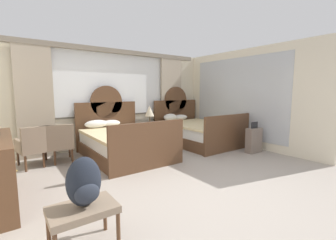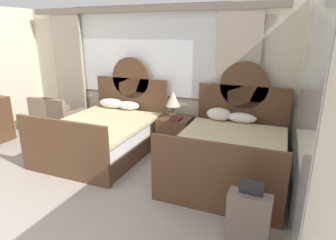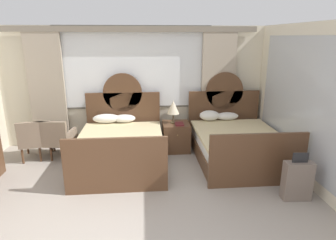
{
  "view_description": "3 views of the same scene",
  "coord_description": "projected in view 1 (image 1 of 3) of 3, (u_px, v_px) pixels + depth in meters",
  "views": [
    {
      "loc": [
        -2.51,
        -2.27,
        1.53
      ],
      "look_at": [
        0.8,
        2.31,
        0.83
      ],
      "focal_mm": 24.37,
      "sensor_mm": 36.0,
      "label": 1
    },
    {
      "loc": [
        2.72,
        -1.59,
        2.19
      ],
      "look_at": [
        1.14,
        2.27,
        0.88
      ],
      "focal_mm": 30.29,
      "sensor_mm": 36.0,
      "label": 2
    },
    {
      "loc": [
        0.19,
        -2.8,
        2.47
      ],
      "look_at": [
        0.62,
        2.08,
        1.04
      ],
      "focal_mm": 30.77,
      "sensor_mm": 36.0,
      "label": 3
    }
  ],
  "objects": [
    {
      "name": "nightstand_between_beds",
      "position": [
        152.0,
        134.0,
        6.55
      ],
      "size": [
        0.58,
        0.61,
        0.63
      ],
      "color": "brown",
      "rests_on": "ground_plane"
    },
    {
      "name": "armchair_by_window_centre",
      "position": [
        37.0,
        145.0,
        4.65
      ],
      "size": [
        0.74,
        0.74,
        0.85
      ],
      "color": "#84705B",
      "rests_on": "ground_plane"
    },
    {
      "name": "bed_near_mirror",
      "position": [
        197.0,
        132.0,
        6.72
      ],
      "size": [
        1.66,
        2.23,
        1.69
      ],
      "color": "brown",
      "rests_on": "ground_plane"
    },
    {
      "name": "backpack_on_bench",
      "position": [
        84.0,
        183.0,
        2.16
      ],
      "size": [
        0.33,
        0.25,
        0.48
      ],
      "color": "#1E232D",
      "rests_on": "luggage_bench"
    },
    {
      "name": "luggage_bench",
      "position": [
        83.0,
        212.0,
        2.19
      ],
      "size": [
        0.62,
        0.42,
        0.44
      ],
      "color": "#84705B",
      "rests_on": "ground_plane"
    },
    {
      "name": "suitcase_on_floor",
      "position": [
        254.0,
        140.0,
        5.74
      ],
      "size": [
        0.45,
        0.21,
        0.78
      ],
      "color": "#75665B",
      "rests_on": "ground_plane"
    },
    {
      "name": "book_on_nightstand",
      "position": [
        156.0,
        123.0,
        6.45
      ],
      "size": [
        0.18,
        0.26,
        0.03
      ],
      "color": "maroon",
      "rests_on": "nightstand_between_beds"
    },
    {
      "name": "bed_near_window",
      "position": [
        124.0,
        142.0,
        5.36
      ],
      "size": [
        1.66,
        2.23,
        1.69
      ],
      "color": "brown",
      "rests_on": "ground_plane"
    },
    {
      "name": "table_lamp_on_nightstand",
      "position": [
        150.0,
        111.0,
        6.46
      ],
      "size": [
        0.27,
        0.27,
        0.51
      ],
      "color": "brown",
      "rests_on": "nightstand_between_beds"
    },
    {
      "name": "ground_plane",
      "position": [
        214.0,
        193.0,
        3.48
      ],
      "size": [
        24.0,
        24.0,
        0.0
      ],
      "primitive_type": "plane",
      "color": "#9E9389"
    },
    {
      "name": "wall_right_mirror",
      "position": [
        246.0,
        98.0,
        6.36
      ],
      "size": [
        0.08,
        4.4,
        2.7
      ],
      "color": "beige",
      "rests_on": "ground_plane"
    },
    {
      "name": "armchair_by_window_left",
      "position": [
        57.0,
        142.0,
        4.87
      ],
      "size": [
        0.71,
        0.71,
        0.85
      ],
      "color": "#84705B",
      "rests_on": "ground_plane"
    },
    {
      "name": "wall_back_window",
      "position": [
        114.0,
        95.0,
        6.35
      ],
      "size": [
        5.93,
        0.22,
        2.7
      ],
      "color": "beige",
      "rests_on": "ground_plane"
    }
  ]
}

